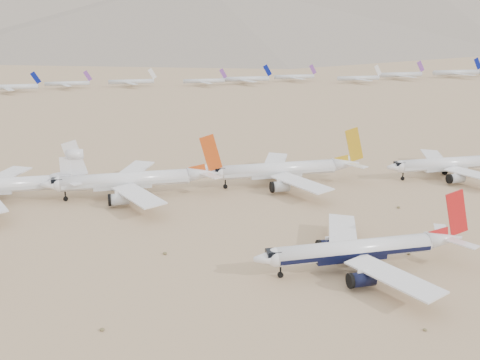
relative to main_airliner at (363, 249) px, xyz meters
The scene contains 8 objects.
ground 11.95m from the main_airliner, 165.71° to the left, with size 7000.00×7000.00×0.00m, color #997B59.
main_airliner is the anchor object (origin of this frame).
row2_navy_widebody 84.76m from the main_airliner, 43.76° to the left, with size 46.92×45.88×16.69m.
row2_gold_tail 63.26m from the main_airliner, 87.61° to the left, with size 50.88×49.76×18.12m.
row2_orange_tail 77.30m from the main_airliner, 126.67° to the left, with size 51.38×50.26×18.33m.
distant_storage_row 353.80m from the main_airliner, 77.48° to the left, with size 669.55×63.57×15.97m.
foothills 1219.08m from the main_airliner, 64.92° to the left, with size 4637.50×1395.00×155.00m.
desert_scrub 46.67m from the main_airliner, 152.09° to the right, with size 206.06×121.67×0.63m.
Camera 1 is at (-39.19, -99.78, 51.91)m, focal length 40.00 mm.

